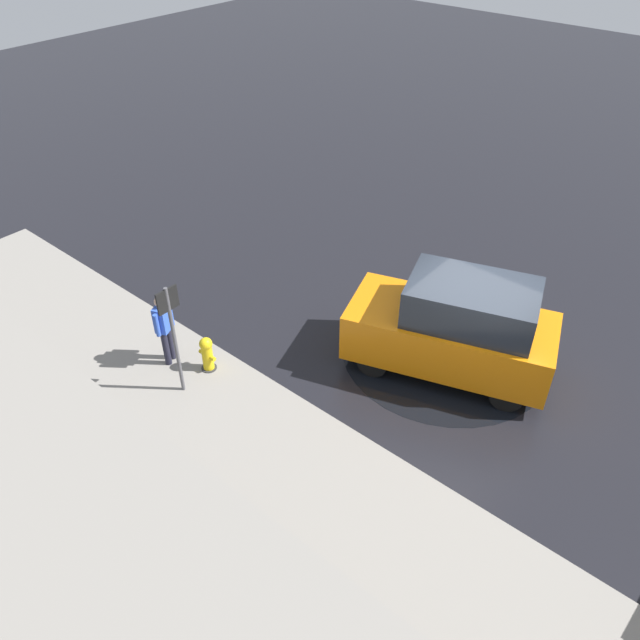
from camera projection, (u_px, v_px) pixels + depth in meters
name	position (u px, v px, depth m)	size (l,w,h in m)	color
ground_plane	(462.00, 374.00, 12.38)	(60.00, 60.00, 0.00)	black
kerb_strip	(328.00, 511.00, 9.83)	(24.00, 3.20, 0.04)	gray
moving_hatchback	(455.00, 328.00, 11.89)	(4.24, 2.87, 2.06)	orange
fire_hydrant	(207.00, 355.00, 12.23)	(0.42, 0.31, 0.80)	gold
pedestrian	(164.00, 325.00, 12.08)	(0.37, 0.53, 1.62)	blue
metal_railing	(279.00, 597.00, 7.98)	(8.70, 0.04, 1.05)	#B7BABF
sign_post	(172.00, 326.00, 11.04)	(0.07, 0.44, 2.40)	#4C4C51
puddle_patch	(444.00, 352.00, 12.91)	(4.25, 4.25, 0.01)	black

